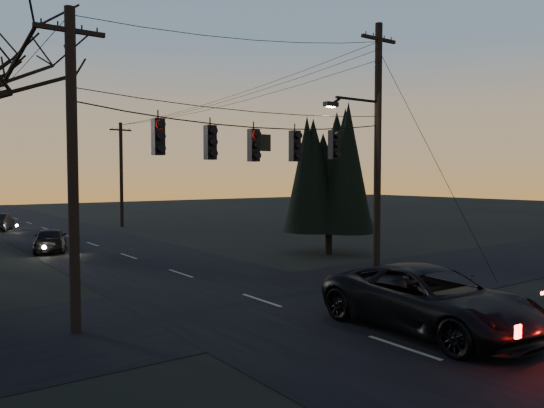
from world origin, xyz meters
TOP-DOWN VIEW (x-y plane):
  - main_road at (0.00, 20.00)m, footprint 8.00×120.00m
  - cross_road at (0.00, 10.00)m, footprint 60.00×7.00m
  - utility_pole_right at (5.50, 10.00)m, footprint 5.00×0.30m
  - utility_pole_left at (-6.00, 10.00)m, footprint 1.80×0.30m
  - utility_pole_far_r at (5.50, 38.00)m, footprint 1.80×0.30m
  - span_signal_assembly at (-0.24, 10.00)m, footprint 11.50×0.44m
  - evergreen_right at (8.84, 16.50)m, footprint 3.87×3.87m
  - suv_near at (1.64, 4.50)m, footprint 2.96×6.20m
  - sedan_oncoming_a at (-2.85, 26.11)m, footprint 2.63×4.24m

SIDE VIEW (x-z plane):
  - utility_pole_right at x=5.50m, z-range -5.00..5.00m
  - utility_pole_left at x=-6.00m, z-range -4.25..4.25m
  - utility_pole_far_r at x=5.50m, z-range -4.25..4.25m
  - cross_road at x=0.00m, z-range 0.00..0.02m
  - main_road at x=0.00m, z-range 0.00..0.02m
  - sedan_oncoming_a at x=-2.85m, z-range 0.00..1.35m
  - suv_near at x=1.64m, z-range 0.00..1.71m
  - evergreen_right at x=8.84m, z-range 0.59..8.52m
  - span_signal_assembly at x=-0.24m, z-range 4.40..6.03m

